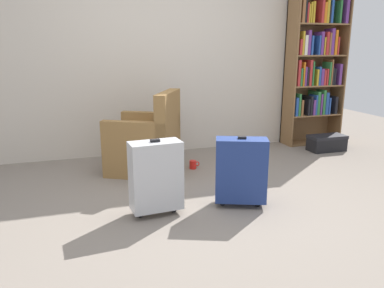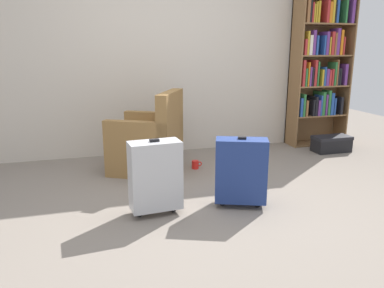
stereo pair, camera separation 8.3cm
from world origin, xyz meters
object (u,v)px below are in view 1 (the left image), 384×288
object	(u,v)px
armchair	(147,143)
suitcase_silver	(156,176)
bookshelf	(314,65)
storage_box	(327,143)
suitcase_navy_blue	(241,170)
mug	(193,165)

from	to	relation	value
armchair	suitcase_silver	bearing A→B (deg)	-97.29
bookshelf	suitcase_silver	distance (m)	3.27
armchair	storage_box	distance (m)	2.49
armchair	suitcase_navy_blue	bearing A→B (deg)	-64.24
bookshelf	suitcase_silver	world-z (taller)	bookshelf
suitcase_navy_blue	mug	bearing A→B (deg)	93.84
suitcase_navy_blue	suitcase_silver	size ratio (longest dim) A/B	0.97
mug	suitcase_silver	xyz separation A→B (m)	(-0.66, -1.08, 0.29)
armchair	suitcase_navy_blue	size ratio (longest dim) A/B	1.51
bookshelf	suitcase_silver	xyz separation A→B (m)	(-2.66, -1.74, -0.79)
storage_box	suitcase_silver	bearing A→B (deg)	-153.94
suitcase_navy_blue	armchair	bearing A→B (deg)	115.76
bookshelf	mug	bearing A→B (deg)	-161.58
mug	storage_box	world-z (taller)	storage_box
storage_box	suitcase_silver	world-z (taller)	suitcase_silver
armchair	suitcase_silver	size ratio (longest dim) A/B	1.47
storage_box	suitcase_navy_blue	size ratio (longest dim) A/B	0.79
suitcase_navy_blue	suitcase_silver	distance (m)	0.74
bookshelf	suitcase_navy_blue	xyz separation A→B (m)	(-1.92, -1.79, -0.79)
storage_box	mug	bearing A→B (deg)	-173.98
armchair	suitcase_silver	world-z (taller)	armchair
armchair	suitcase_navy_blue	xyz separation A→B (m)	(0.59, -1.22, 0.01)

